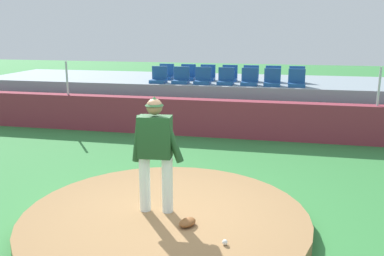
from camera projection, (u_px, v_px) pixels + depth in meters
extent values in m
plane|color=#337D3B|center=(166.00, 225.00, 6.42)|extent=(60.00, 60.00, 0.00)
cylinder|color=#987147|center=(165.00, 219.00, 6.40)|extent=(4.41, 4.41, 0.19)
cylinder|color=white|center=(145.00, 184.00, 6.40)|extent=(0.17, 0.17, 0.88)
cylinder|color=white|center=(167.00, 185.00, 6.35)|extent=(0.17, 0.17, 0.88)
cube|color=#1E4723|center=(155.00, 137.00, 6.19)|extent=(0.52, 0.30, 0.64)
cylinder|color=#1E4723|center=(138.00, 139.00, 6.24)|extent=(0.21, 0.13, 0.72)
cylinder|color=#1E4723|center=(172.00, 140.00, 6.17)|extent=(0.35, 0.14, 0.71)
sphere|color=#8C6647|center=(154.00, 107.00, 6.09)|extent=(0.24, 0.24, 0.24)
cone|color=#1E4723|center=(154.00, 101.00, 6.07)|extent=(0.30, 0.30, 0.13)
sphere|color=white|center=(225.00, 242.00, 5.45)|extent=(0.07, 0.07, 0.07)
ellipsoid|color=brown|center=(187.00, 222.00, 5.97)|extent=(0.30, 0.35, 0.11)
cube|color=maroon|center=(219.00, 118.00, 11.55)|extent=(17.55, 0.40, 1.03)
cylinder|color=silver|center=(67.00, 78.00, 12.25)|extent=(0.06, 0.06, 0.99)
cylinder|color=silver|center=(379.00, 87.00, 10.47)|extent=(0.06, 0.06, 0.99)
cube|color=gray|center=(230.00, 99.00, 13.86)|extent=(16.59, 3.59, 1.31)
cube|color=#1C4C8D|center=(158.00, 81.00, 12.82)|extent=(0.48, 0.44, 0.10)
cube|color=#1C4C8D|center=(160.00, 73.00, 12.94)|extent=(0.48, 0.08, 0.40)
cube|color=#1C4C8D|center=(181.00, 82.00, 12.69)|extent=(0.48, 0.44, 0.10)
cube|color=#1C4C8D|center=(182.00, 73.00, 12.80)|extent=(0.48, 0.08, 0.40)
cube|color=#1C4C8D|center=(202.00, 82.00, 12.55)|extent=(0.48, 0.44, 0.10)
cube|color=#1C4C8D|center=(203.00, 74.00, 12.67)|extent=(0.48, 0.08, 0.40)
cube|color=#1C4C8D|center=(226.00, 83.00, 12.43)|extent=(0.48, 0.44, 0.10)
cube|color=#1C4C8D|center=(227.00, 74.00, 12.54)|extent=(0.48, 0.08, 0.40)
cube|color=#1C4C8D|center=(249.00, 84.00, 12.27)|extent=(0.48, 0.44, 0.10)
cube|color=#1C4C8D|center=(250.00, 75.00, 12.39)|extent=(0.48, 0.08, 0.40)
cube|color=#1C4C8D|center=(272.00, 84.00, 12.12)|extent=(0.48, 0.44, 0.10)
cube|color=#1C4C8D|center=(272.00, 75.00, 12.23)|extent=(0.48, 0.08, 0.40)
cube|color=#1C4C8D|center=(296.00, 85.00, 11.98)|extent=(0.48, 0.44, 0.10)
cube|color=#1C4C8D|center=(297.00, 76.00, 12.09)|extent=(0.48, 0.08, 0.40)
cube|color=#1C4C8D|center=(165.00, 78.00, 13.70)|extent=(0.48, 0.44, 0.10)
cube|color=#1C4C8D|center=(167.00, 70.00, 13.81)|extent=(0.48, 0.08, 0.40)
cube|color=#1C4C8D|center=(187.00, 78.00, 13.54)|extent=(0.48, 0.44, 0.10)
cube|color=#1C4C8D|center=(189.00, 70.00, 13.66)|extent=(0.48, 0.08, 0.40)
cube|color=#1C4C8D|center=(207.00, 79.00, 13.40)|extent=(0.48, 0.44, 0.10)
cube|color=#1C4C8D|center=(208.00, 71.00, 13.51)|extent=(0.48, 0.08, 0.40)
cube|color=#1C4C8D|center=(229.00, 79.00, 13.26)|extent=(0.48, 0.44, 0.10)
cube|color=#1C4C8D|center=(230.00, 71.00, 13.37)|extent=(0.48, 0.08, 0.40)
cube|color=#1C4C8D|center=(250.00, 80.00, 13.12)|extent=(0.48, 0.44, 0.10)
cube|color=#1C4C8D|center=(251.00, 72.00, 13.24)|extent=(0.48, 0.08, 0.40)
cube|color=#1C4C8D|center=(273.00, 81.00, 12.99)|extent=(0.48, 0.44, 0.10)
cube|color=#1C4C8D|center=(273.00, 72.00, 13.10)|extent=(0.48, 0.08, 0.40)
cube|color=#1C4C8D|center=(297.00, 81.00, 12.84)|extent=(0.48, 0.44, 0.10)
cube|color=#1C4C8D|center=(297.00, 73.00, 12.95)|extent=(0.48, 0.08, 0.40)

